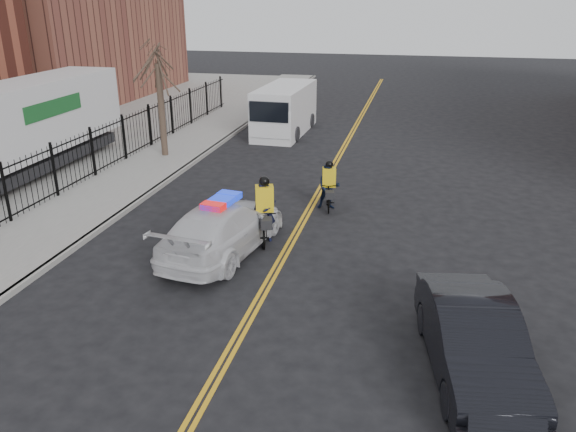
% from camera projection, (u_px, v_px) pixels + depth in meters
% --- Properties ---
extents(ground, '(120.00, 120.00, 0.00)m').
position_uv_depth(ground, '(272.00, 276.00, 14.67)').
color(ground, black).
rests_on(ground, ground).
extents(center_line_left, '(0.10, 60.00, 0.01)m').
position_uv_depth(center_line_left, '(322.00, 183.00, 21.93)').
color(center_line_left, gold).
rests_on(center_line_left, ground).
extents(center_line_right, '(0.10, 60.00, 0.01)m').
position_uv_depth(center_line_right, '(326.00, 183.00, 21.90)').
color(center_line_right, gold).
rests_on(center_line_right, ground).
extents(sidewalk, '(3.00, 60.00, 0.15)m').
position_uv_depth(sidewalk, '(147.00, 169.00, 23.48)').
color(sidewalk, gray).
rests_on(sidewalk, ground).
extents(curb, '(0.20, 60.00, 0.15)m').
position_uv_depth(curb, '(181.00, 171.00, 23.16)').
color(curb, gray).
rests_on(curb, ground).
extents(iron_fence, '(0.12, 28.00, 2.00)m').
position_uv_depth(iron_fence, '(112.00, 145.00, 23.46)').
color(iron_fence, black).
rests_on(iron_fence, ground).
extents(street_tree, '(3.20, 3.20, 4.80)m').
position_uv_depth(street_tree, '(159.00, 78.00, 24.04)').
color(street_tree, '#35281F').
rests_on(street_tree, sidewalk).
extents(police_cruiser, '(2.74, 5.29, 1.62)m').
position_uv_depth(police_cruiser, '(223.00, 228.00, 15.83)').
color(police_cruiser, silver).
rests_on(police_cruiser, ground).
extents(dark_sedan, '(2.30, 4.66, 1.47)m').
position_uv_depth(dark_sedan, '(474.00, 341.00, 10.65)').
color(dark_sedan, black).
rests_on(dark_sedan, ground).
extents(cargo_van, '(2.42, 5.95, 2.47)m').
position_uv_depth(cargo_van, '(284.00, 111.00, 29.39)').
color(cargo_van, silver).
rests_on(cargo_van, ground).
extents(semi_trailer, '(2.45, 11.89, 3.70)m').
position_uv_depth(semi_trailer, '(14.00, 127.00, 21.60)').
color(semi_trailer, silver).
rests_on(semi_trailer, ground).
extents(cyclist_near, '(1.33, 2.16, 2.00)m').
position_uv_depth(cyclist_near, '(265.00, 218.00, 16.59)').
color(cyclist_near, black).
rests_on(cyclist_near, ground).
extents(cyclist_far, '(0.87, 1.75, 1.71)m').
position_uv_depth(cyclist_far, '(329.00, 190.00, 19.09)').
color(cyclist_far, black).
rests_on(cyclist_far, ground).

